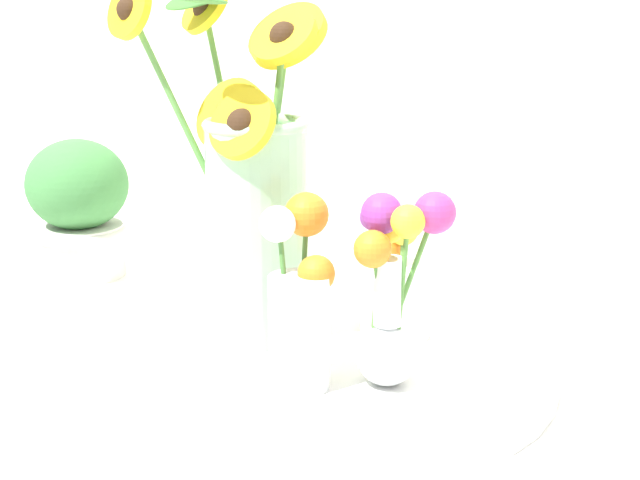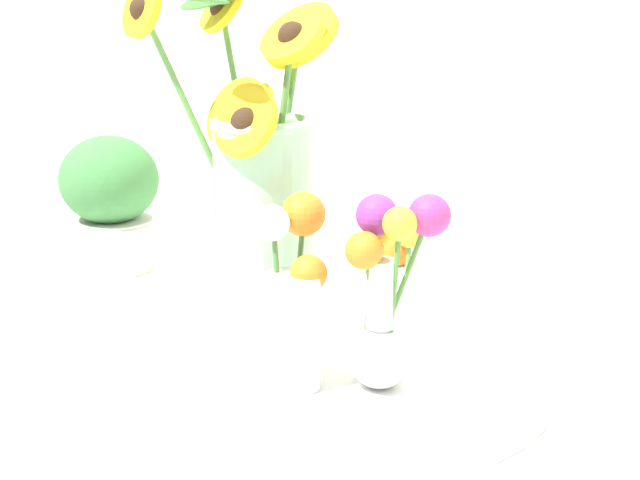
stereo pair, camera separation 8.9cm
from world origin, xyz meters
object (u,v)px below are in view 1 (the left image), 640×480
at_px(mason_jar_sunflowers, 254,195).
at_px(vase_bulb_right, 392,286).
at_px(potted_plant, 79,206).
at_px(serving_tray, 320,364).
at_px(vase_small_back, 394,286).
at_px(vase_small_center, 300,301).

bearing_deg(mason_jar_sunflowers, vase_bulb_right, -6.59).
xyz_separation_m(mason_jar_sunflowers, potted_plant, (-0.37, 0.05, -0.07)).
distance_m(serving_tray, vase_small_back, 0.12).
xyz_separation_m(mason_jar_sunflowers, vase_small_back, (0.12, 0.09, -0.10)).
xyz_separation_m(serving_tray, potted_plant, (-0.47, 0.07, 0.09)).
relative_size(serving_tray, vase_bulb_right, 2.58).
distance_m(serving_tray, mason_jar_sunflowers, 0.19).
distance_m(mason_jar_sunflowers, vase_bulb_right, 0.20).
bearing_deg(mason_jar_sunflowers, vase_small_center, -32.10).
bearing_deg(serving_tray, mason_jar_sunflowers, 171.68).
xyz_separation_m(vase_small_back, potted_plant, (-0.49, -0.04, 0.03)).
relative_size(serving_tray, potted_plant, 2.51).
distance_m(vase_bulb_right, vase_small_back, 0.14).
xyz_separation_m(vase_bulb_right, potted_plant, (-0.56, 0.07, -0.01)).
distance_m(vase_bulb_right, potted_plant, 0.56).
relative_size(mason_jar_sunflowers, vase_bulb_right, 2.12).
distance_m(mason_jar_sunflowers, vase_small_back, 0.18).
height_order(serving_tray, vase_bulb_right, vase_bulb_right).
bearing_deg(vase_bulb_right, potted_plant, 172.55).
distance_m(serving_tray, vase_bulb_right, 0.14).
height_order(mason_jar_sunflowers, vase_small_center, mason_jar_sunflowers).
height_order(vase_small_back, potted_plant, potted_plant).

